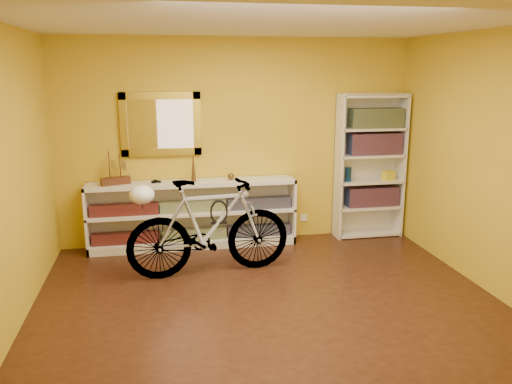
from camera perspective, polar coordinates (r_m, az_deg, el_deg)
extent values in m
cube|color=black|center=(5.14, 1.48, -12.22)|extent=(4.50, 4.00, 0.01)
cube|color=silver|center=(4.65, 1.69, 18.15)|extent=(4.50, 4.00, 0.01)
cube|color=gold|center=(6.67, -2.09, 5.50)|extent=(4.50, 0.01, 2.60)
cube|color=gold|center=(4.79, -25.80, 0.99)|extent=(0.01, 4.00, 2.60)
cube|color=gold|center=(5.65, 24.58, 2.82)|extent=(0.01, 4.00, 2.60)
cube|color=olive|center=(6.53, -10.39, 7.32)|extent=(0.98, 0.06, 0.78)
cube|color=silver|center=(7.06, 5.25, -2.82)|extent=(0.09, 0.02, 0.09)
cube|color=black|center=(6.66, -6.83, -4.59)|extent=(2.50, 0.13, 0.14)
cube|color=navy|center=(6.56, -6.92, -1.56)|extent=(2.50, 0.13, 0.14)
imported|color=black|center=(6.49, -10.87, 1.01)|extent=(0.00, 0.00, 0.00)
cone|color=brown|center=(6.47, -6.88, 2.79)|extent=(0.06, 0.06, 0.37)
sphere|color=brown|center=(6.54, -2.75, 1.71)|extent=(0.09, 0.09, 0.09)
cube|color=maroon|center=(7.15, 12.58, -0.44)|extent=(0.70, 0.22, 0.26)
cube|color=maroon|center=(7.02, 12.88, 5.20)|extent=(0.70, 0.22, 0.28)
cube|color=#173D51|center=(6.98, 13.02, 7.92)|extent=(0.70, 0.22, 0.25)
cylinder|color=#153D94|center=(6.93, 10.05, 1.92)|extent=(0.09, 0.09, 0.19)
cube|color=maroon|center=(6.92, 10.99, 7.62)|extent=(0.14, 0.14, 0.17)
cube|color=yellow|center=(7.14, 14.30, 1.75)|extent=(0.18, 0.15, 0.12)
imported|color=silver|center=(5.68, -5.12, -3.84)|extent=(0.66, 1.87, 1.08)
ellipsoid|color=white|center=(5.49, -12.40, -0.29)|extent=(0.26, 0.25, 0.20)
torus|color=black|center=(5.66, -4.08, -2.18)|extent=(0.20, 0.02, 0.20)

